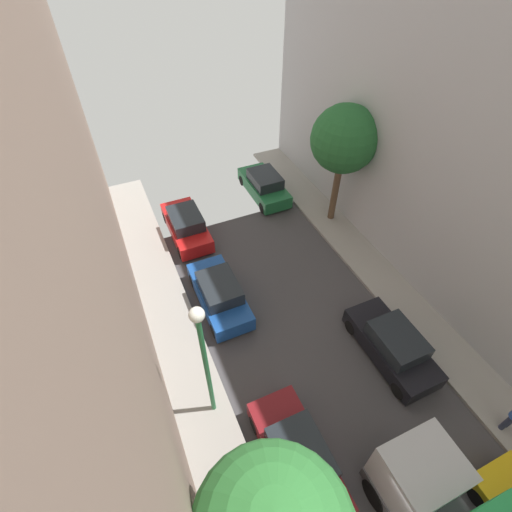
{
  "coord_description": "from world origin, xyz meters",
  "views": [
    {
      "loc": [
        -5.56,
        0.03,
        13.81
      ],
      "look_at": [
        -0.14,
        12.24,
        0.5
      ],
      "focal_mm": 26.42,
      "sensor_mm": 36.0,
      "label": 1
    }
  ],
  "objects_px": {
    "parked_car_left_4": "(219,294)",
    "parked_car_left_5": "(186,225)",
    "street_tree_1": "(344,140)",
    "lamp_post": "(204,352)",
    "parked_car_left_3": "(298,456)",
    "parked_car_right_2": "(392,345)",
    "parked_car_right_3": "(264,185)"
  },
  "relations": [
    {
      "from": "parked_car_left_3",
      "to": "lamp_post",
      "type": "height_order",
      "value": "lamp_post"
    },
    {
      "from": "parked_car_left_3",
      "to": "parked_car_right_2",
      "type": "relative_size",
      "value": 1.0
    },
    {
      "from": "parked_car_left_5",
      "to": "lamp_post",
      "type": "xyz_separation_m",
      "value": [
        -1.9,
        -9.72,
        3.28
      ]
    },
    {
      "from": "parked_car_left_5",
      "to": "parked_car_right_2",
      "type": "bearing_deg",
      "value": -62.73
    },
    {
      "from": "parked_car_right_2",
      "to": "parked_car_right_3",
      "type": "height_order",
      "value": "same"
    },
    {
      "from": "parked_car_right_2",
      "to": "street_tree_1",
      "type": "distance_m",
      "value": 9.81
    },
    {
      "from": "parked_car_right_3",
      "to": "lamp_post",
      "type": "distance_m",
      "value": 13.94
    },
    {
      "from": "parked_car_left_3",
      "to": "lamp_post",
      "type": "xyz_separation_m",
      "value": [
        -1.9,
        2.82,
        3.28
      ]
    },
    {
      "from": "parked_car_right_2",
      "to": "lamp_post",
      "type": "bearing_deg",
      "value": 174.05
    },
    {
      "from": "parked_car_left_4",
      "to": "parked_car_left_5",
      "type": "xyz_separation_m",
      "value": [
        0.0,
        5.19,
        0.0
      ]
    },
    {
      "from": "street_tree_1",
      "to": "parked_car_right_2",
      "type": "bearing_deg",
      "value": -106.45
    },
    {
      "from": "parked_car_left_4",
      "to": "street_tree_1",
      "type": "distance_m",
      "value": 9.52
    },
    {
      "from": "parked_car_left_4",
      "to": "parked_car_right_2",
      "type": "xyz_separation_m",
      "value": [
        5.4,
        -5.29,
        0.0
      ]
    },
    {
      "from": "lamp_post",
      "to": "parked_car_left_3",
      "type": "bearing_deg",
      "value": -56.07
    },
    {
      "from": "parked_car_left_3",
      "to": "parked_car_right_3",
      "type": "bearing_deg",
      "value": 69.23
    },
    {
      "from": "parked_car_right_3",
      "to": "street_tree_1",
      "type": "height_order",
      "value": "street_tree_1"
    },
    {
      "from": "parked_car_left_3",
      "to": "parked_car_left_5",
      "type": "relative_size",
      "value": 1.0
    },
    {
      "from": "parked_car_right_2",
      "to": "lamp_post",
      "type": "relative_size",
      "value": 0.71
    },
    {
      "from": "lamp_post",
      "to": "parked_car_right_3",
      "type": "bearing_deg",
      "value": 57.4
    },
    {
      "from": "parked_car_left_5",
      "to": "parked_car_right_3",
      "type": "xyz_separation_m",
      "value": [
        5.4,
        1.7,
        0.0
      ]
    },
    {
      "from": "street_tree_1",
      "to": "lamp_post",
      "type": "xyz_separation_m",
      "value": [
        -9.81,
        -7.73,
        -0.94
      ]
    },
    {
      "from": "parked_car_left_4",
      "to": "parked_car_left_3",
      "type": "bearing_deg",
      "value": -90.0
    },
    {
      "from": "parked_car_left_3",
      "to": "parked_car_left_4",
      "type": "xyz_separation_m",
      "value": [
        0.0,
        7.35,
        0.0
      ]
    },
    {
      "from": "parked_car_right_2",
      "to": "parked_car_right_3",
      "type": "xyz_separation_m",
      "value": [
        0.0,
        12.17,
        0.0
      ]
    },
    {
      "from": "parked_car_left_3",
      "to": "parked_car_right_3",
      "type": "xyz_separation_m",
      "value": [
        5.4,
        14.24,
        0.0
      ]
    },
    {
      "from": "street_tree_1",
      "to": "parked_car_left_5",
      "type": "bearing_deg",
      "value": 165.9
    },
    {
      "from": "parked_car_left_4",
      "to": "street_tree_1",
      "type": "xyz_separation_m",
      "value": [
        7.91,
        3.2,
        4.22
      ]
    },
    {
      "from": "parked_car_left_4",
      "to": "parked_car_left_5",
      "type": "distance_m",
      "value": 5.19
    },
    {
      "from": "lamp_post",
      "to": "parked_car_left_5",
      "type": "bearing_deg",
      "value": 78.93
    },
    {
      "from": "parked_car_left_5",
      "to": "parked_car_right_2",
      "type": "xyz_separation_m",
      "value": [
        5.4,
        -10.48,
        0.0
      ]
    },
    {
      "from": "street_tree_1",
      "to": "parked_car_left_3",
      "type": "bearing_deg",
      "value": -126.84
    },
    {
      "from": "parked_car_left_3",
      "to": "parked_car_left_4",
      "type": "relative_size",
      "value": 1.0
    }
  ]
}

